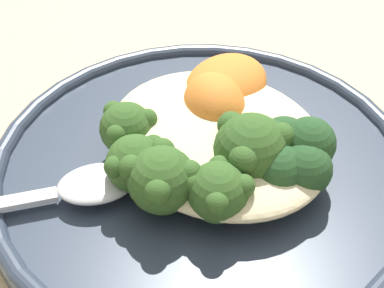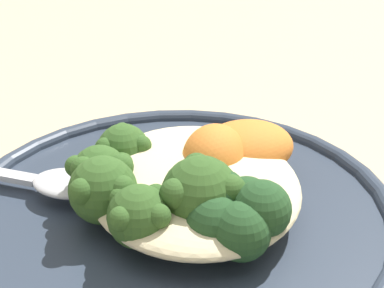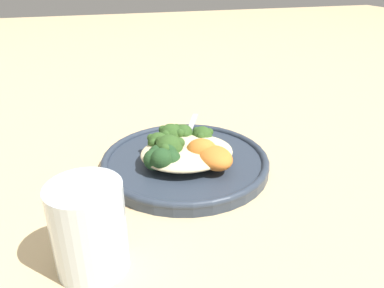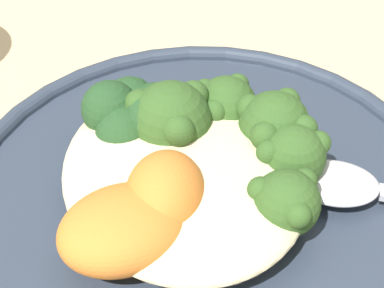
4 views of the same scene
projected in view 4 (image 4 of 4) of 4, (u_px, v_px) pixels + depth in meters
ground_plane at (195, 213)px, 0.35m from camera, size 4.00×4.00×0.00m
plate at (204, 197)px, 0.34m from camera, size 0.27×0.27×0.02m
quinoa_mound at (185, 173)px, 0.32m from camera, size 0.14×0.12×0.02m
broccoli_stalk_0 at (268, 204)px, 0.30m from camera, size 0.05×0.09×0.03m
broccoli_stalk_1 at (264, 168)px, 0.32m from camera, size 0.04×0.10×0.03m
broccoli_stalk_2 at (255, 141)px, 0.33m from camera, size 0.06×0.10×0.04m
broccoli_stalk_3 at (221, 116)px, 0.35m from camera, size 0.08×0.07×0.03m
broccoli_stalk_4 at (171, 130)px, 0.33m from camera, size 0.09×0.05×0.04m
broccoli_stalk_5 at (154, 145)px, 0.34m from camera, size 0.08×0.03×0.03m
sweet_potato_chunk_0 at (123, 229)px, 0.29m from camera, size 0.06×0.07×0.03m
sweet_potato_chunk_1 at (165, 194)px, 0.30m from camera, size 0.06×0.05×0.04m
kale_tuft at (135, 115)px, 0.35m from camera, size 0.05×0.06×0.04m
spoon at (357, 186)px, 0.33m from camera, size 0.07×0.12×0.01m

